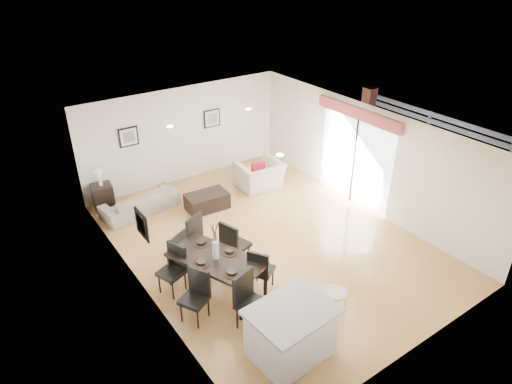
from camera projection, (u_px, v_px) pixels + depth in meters
ground at (268, 241)px, 10.58m from camera, size 8.00×8.00×0.00m
wall_back at (184, 134)px, 12.81m from camera, size 6.00×0.04×2.70m
wall_front at (421, 290)px, 7.06m from camera, size 6.00×0.04×2.70m
wall_left at (138, 234)px, 8.42m from camera, size 0.04×8.00×2.70m
wall_right at (365, 157)px, 11.44m from camera, size 0.04×8.00×2.70m
ceiling at (269, 132)px, 9.28m from camera, size 6.00×8.00×0.02m
sofa at (140, 202)px, 11.59m from camera, size 2.04×1.02×0.57m
armchair at (259, 175)px, 12.73m from camera, size 1.24×1.10×0.77m
courtyard_plant_a at (435, 170)px, 13.12m from camera, size 0.62×0.55×0.66m
courtyard_plant_b at (374, 150)px, 14.45m from camera, size 0.39×0.39×0.60m
dining_table at (216, 261)px, 8.77m from camera, size 1.54×2.07×0.78m
dining_chair_wnear at (196, 292)px, 8.19m from camera, size 0.61×0.61×1.01m
dining_chair_wfar at (174, 266)px, 8.85m from camera, size 0.59×0.59×1.01m
dining_chair_enear at (260, 269)px, 8.81m from camera, size 0.60×0.60×0.97m
dining_chair_efar at (233, 243)px, 9.45m from camera, size 0.61×0.61×1.10m
dining_chair_head at (249, 298)px, 7.96m from camera, size 0.62×0.62×1.12m
dining_chair_foot at (190, 235)px, 9.65m from camera, size 0.69×0.69×1.14m
vase at (215, 244)px, 8.58m from camera, size 0.98×1.51×0.76m
coffee_table at (207, 201)px, 11.78m from camera, size 1.10×0.71×0.42m
side_table at (103, 197)px, 11.74m from camera, size 0.56×0.56×0.67m
table_lamp at (99, 176)px, 11.45m from camera, size 0.22×0.22×0.42m
cushion at (258, 169)px, 12.48m from camera, size 0.40×0.17×0.38m
kitchen_island at (291, 332)px, 7.46m from camera, size 1.44×1.14×0.96m
bar_stool at (335, 297)px, 7.82m from camera, size 0.39×0.39×0.86m
framed_print_back_left at (129, 137)px, 11.84m from camera, size 0.52×0.04×0.52m
framed_print_back_right at (212, 118)px, 13.09m from camera, size 0.52×0.04×0.52m
framed_print_left_wall at (142, 225)px, 8.15m from camera, size 0.04×0.52×0.52m
sliding_door at (356, 142)px, 11.48m from camera, size 0.12×2.70×2.57m
courtyard at (414, 136)px, 13.86m from camera, size 6.00×6.00×2.00m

